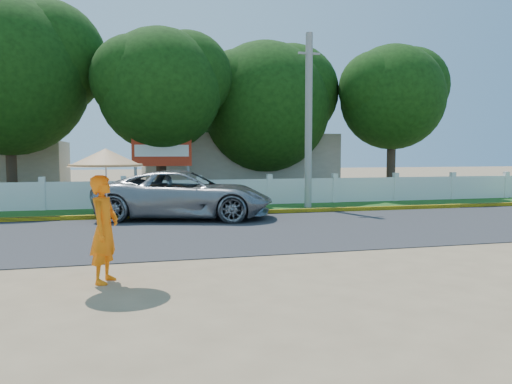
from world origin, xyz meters
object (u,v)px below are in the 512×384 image
Objects in this scene: vehicle at (185,195)px; monk_with_parasol at (105,196)px; utility_pole at (309,121)px; billboard at (162,154)px.

monk_with_parasol is (-2.26, -7.93, 0.68)m from vehicle.
utility_pole reaches higher than billboard.
billboard is at bearing 153.99° from utility_pole.
monk_with_parasol is 12.84m from billboard.
utility_pole is at bearing 53.42° from monk_with_parasol.
vehicle is at bearing -85.06° from billboard.
vehicle is at bearing 74.12° from monk_with_parasol.
monk_with_parasol is at bearing -98.28° from billboard.
utility_pole is 6.32m from billboard.
utility_pole reaches higher than monk_with_parasol.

